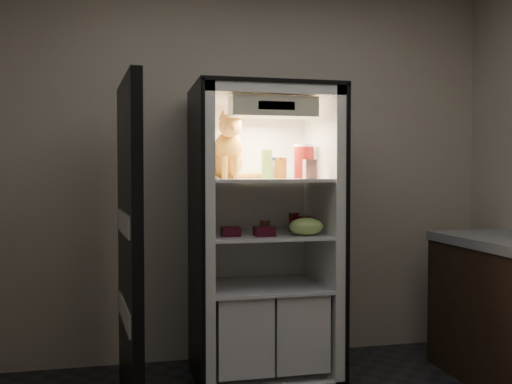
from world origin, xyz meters
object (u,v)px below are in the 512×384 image
soda_can_c (305,224)px  berry_box_left (231,232)px  parmesan_shaker (267,164)px  pepper_jar (304,161)px  salsa_jar (281,168)px  grape_bag (306,227)px  soda_can_a (294,222)px  cream_carton (310,169)px  berry_box_right (264,231)px  tabby_cat (228,153)px  condiment_jar (265,226)px  mayo_tub (270,168)px  refrigerator (262,255)px  soda_can_b (302,224)px

soda_can_c → berry_box_left: soda_can_c is taller
parmesan_shaker → pepper_jar: bearing=7.4°
salsa_jar → grape_bag: 0.42m
pepper_jar → soda_can_a: pepper_jar is taller
cream_carton → berry_box_right: bearing=172.8°
cream_carton → soda_can_a: size_ratio=0.92×
tabby_cat → condiment_jar: size_ratio=5.04×
berry_box_right → grape_bag: bearing=-3.8°
mayo_tub → soda_can_a: mayo_tub is taller
pepper_jar → grape_bag: pepper_jar is taller
refrigerator → soda_can_a: 0.30m
grape_bag → pepper_jar: bearing=76.2°
tabby_cat → salsa_jar: tabby_cat is taller
grape_bag → soda_can_b: bearing=81.5°
tabby_cat → soda_can_b: (0.47, -0.11, -0.46)m
tabby_cat → pepper_jar: 0.50m
condiment_jar → berry_box_left: 0.29m
soda_can_c → berry_box_left: 0.52m
cream_carton → soda_can_c: cream_carton is taller
parmesan_shaker → soda_can_a: 0.43m
soda_can_c → soda_can_b: bearing=-167.2°
refrigerator → mayo_tub: size_ratio=13.75×
cream_carton → soda_can_a: 0.42m
refrigerator → soda_can_a: bearing=-2.5°
refrigerator → mayo_tub: refrigerator is taller
refrigerator → grape_bag: 0.38m
tabby_cat → berry_box_right: (0.18, -0.25, -0.48)m
mayo_tub → berry_box_left: (-0.30, -0.22, -0.39)m
parmesan_shaker → berry_box_left: 0.50m
soda_can_a → berry_box_right: soda_can_a is taller
soda_can_a → grape_bag: bearing=-87.5°
salsa_jar → berry_box_left: salsa_jar is taller
soda_can_c → condiment_jar: bearing=169.4°
pepper_jar → soda_can_a: 0.40m
parmesan_shaker → mayo_tub: parmesan_shaker is taller
soda_can_a → pepper_jar: bearing=-8.2°
parmesan_shaker → soda_can_a: bearing=12.3°
tabby_cat → condiment_jar: bearing=-12.6°
refrigerator → salsa_jar: (0.11, -0.05, 0.57)m
cream_carton → grape_bag: 0.36m
pepper_jar → parmesan_shaker: bearing=-172.6°
tabby_cat → pepper_jar: bearing=-4.3°
pepper_jar → soda_can_b: 0.41m
salsa_jar → mayo_tub: bearing=119.6°
soda_can_c → soda_can_a: bearing=129.3°
soda_can_b → grape_bag: 0.16m
soda_can_a → grape_bag: soda_can_a is taller
salsa_jar → berry_box_right: size_ratio=1.12×
grape_bag → berry_box_left: size_ratio=1.97×
salsa_jar → berry_box_right: (-0.15, -0.17, -0.39)m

